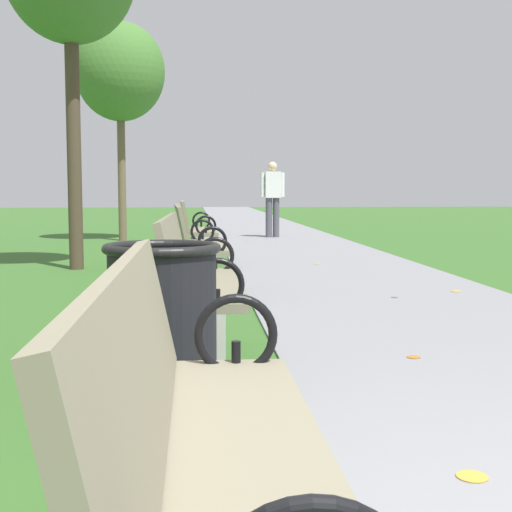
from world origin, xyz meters
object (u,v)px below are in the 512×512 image
(park_bench_1, at_px, (203,455))
(pedestrian_walking, at_px, (272,195))
(tree_4, at_px, (120,73))
(trash_bin, at_px, (163,345))
(park_bench_4, at_px, (195,231))
(park_bench_3, at_px, (196,246))
(park_bench_2, at_px, (197,286))

(park_bench_1, height_order, pedestrian_walking, pedestrian_walking)
(tree_4, bearing_deg, trash_bin, -83.67)
(park_bench_4, height_order, tree_4, tree_4)
(park_bench_1, bearing_deg, park_bench_4, 90.00)
(park_bench_3, bearing_deg, park_bench_2, -90.00)
(park_bench_1, xyz_separation_m, park_bench_2, (0.00, 2.74, 0.00))
(park_bench_4, height_order, trash_bin, park_bench_4)
(park_bench_4, xyz_separation_m, tree_4, (-1.48, 5.00, 2.91))
(park_bench_3, relative_size, tree_4, 0.37)
(tree_4, xyz_separation_m, trash_bin, (1.33, -11.98, -2.97))
(park_bench_1, relative_size, tree_4, 0.36)
(tree_4, bearing_deg, park_bench_1, -83.71)
(park_bench_4, xyz_separation_m, pedestrian_walking, (1.67, 5.49, 0.44))
(park_bench_1, distance_m, park_bench_3, 5.71)
(park_bench_4, distance_m, pedestrian_walking, 5.76)
(park_bench_2, xyz_separation_m, park_bench_4, (0.00, 5.64, 0.00))
(park_bench_2, bearing_deg, park_bench_1, -90.00)
(park_bench_1, distance_m, pedestrian_walking, 13.98)
(park_bench_1, height_order, park_bench_2, same)
(park_bench_1, relative_size, park_bench_4, 0.99)
(tree_4, distance_m, trash_bin, 12.42)
(park_bench_1, xyz_separation_m, pedestrian_walking, (1.67, 13.87, 0.44))
(park_bench_2, bearing_deg, trash_bin, -96.28)
(park_bench_4, bearing_deg, park_bench_3, -90.00)
(park_bench_4, relative_size, pedestrian_walking, 1.00)
(park_bench_1, height_order, trash_bin, park_bench_1)
(pedestrian_walking, height_order, trash_bin, pedestrian_walking)
(pedestrian_walking, xyz_separation_m, trash_bin, (-1.82, -12.47, -0.50))
(tree_4, bearing_deg, park_bench_4, -73.56)
(park_bench_3, relative_size, park_bench_4, 1.00)
(trash_bin, bearing_deg, park_bench_4, 88.79)
(park_bench_3, bearing_deg, park_bench_1, -90.00)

